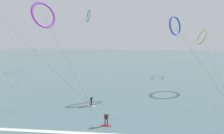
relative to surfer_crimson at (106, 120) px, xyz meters
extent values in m
cube|color=slate|center=(-1.31, 95.56, -0.78)|extent=(400.00, 200.00, 0.08)
ellipsoid|color=red|center=(0.00, -0.01, -0.71)|extent=(1.40, 0.40, 0.06)
cylinder|color=black|center=(0.14, 0.00, -0.28)|extent=(0.12, 0.12, 0.80)
cylinder|color=black|center=(-0.14, -0.01, -0.28)|extent=(0.12, 0.12, 0.80)
cube|color=black|center=(0.00, -0.01, 0.43)|extent=(0.33, 0.21, 0.62)
sphere|color=tan|center=(0.00, -0.01, 0.85)|extent=(0.22, 0.22, 0.22)
cylinder|color=black|center=(0.22, 0.12, 0.48)|extent=(0.11, 0.50, 0.39)
cylinder|color=black|center=(-0.22, 0.10, 0.48)|extent=(0.11, 0.50, 0.39)
ellipsoid|color=silver|center=(-3.59, 4.95, -0.71)|extent=(1.40, 0.40, 0.06)
cylinder|color=black|center=(-3.58, 4.81, -0.28)|extent=(0.12, 0.12, 0.80)
cylinder|color=black|center=(-3.60, 5.09, -0.28)|extent=(0.12, 0.12, 0.80)
cube|color=black|center=(-3.59, 4.95, 0.43)|extent=(0.22, 0.33, 0.62)
sphere|color=tan|center=(-3.59, 4.95, 0.85)|extent=(0.22, 0.22, 0.22)
cylinder|color=black|center=(-3.58, 4.85, 0.48)|extent=(0.51, 0.12, 0.39)
cylinder|color=black|center=(-3.60, 5.29, 0.48)|extent=(0.51, 0.12, 0.39)
torus|color=purple|center=(-10.28, 4.12, 13.30)|extent=(2.24, 3.84, 3.81)
cylinder|color=#3F3F3F|center=(-6.94, 4.53, 6.15)|extent=(6.71, 0.87, 13.96)
torus|color=#2647B7|center=(10.11, 14.00, 12.42)|extent=(3.15, 3.32, 3.70)
cylinder|color=#3F3F3F|center=(13.87, 10.27, 5.72)|extent=(7.54, 7.48, 13.10)
torus|color=#199351|center=(-15.73, 38.30, 19.11)|extent=(3.71, 4.69, 4.68)
cylinder|color=#3F3F3F|center=(-15.89, 17.22, 9.07)|extent=(0.35, 42.17, 19.81)
torus|color=#8CC62D|center=(22.37, 33.98, 10.99)|extent=(2.08, 4.77, 4.49)
cylinder|color=#3F3F3F|center=(20.00, 20.27, 5.03)|extent=(4.77, 27.44, 11.71)
cylinder|color=#3F3F3F|center=(-14.80, 5.12, 9.32)|extent=(22.43, 0.35, 20.29)
cube|color=white|center=(-3.37, -2.15, -0.76)|extent=(18.73, 2.55, 0.12)
camera|label=1|loc=(3.77, -15.87, 9.34)|focal=23.24mm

